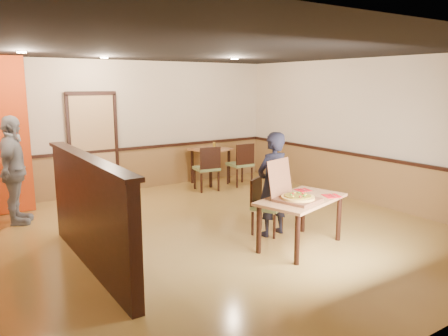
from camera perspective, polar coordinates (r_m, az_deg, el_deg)
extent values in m
plane|color=#B28B45|center=(6.94, -1.11, -8.51)|extent=(7.00, 7.00, 0.00)
plane|color=black|center=(6.56, -1.21, 15.22)|extent=(7.00, 7.00, 0.00)
plane|color=beige|center=(9.72, -12.36, 5.33)|extent=(7.00, 0.00, 7.00)
plane|color=beige|center=(8.97, 18.12, 4.59)|extent=(0.00, 7.00, 7.00)
cube|color=olive|center=(9.83, -12.07, -0.20)|extent=(7.00, 0.04, 0.90)
cube|color=black|center=(9.73, -12.13, 2.50)|extent=(7.00, 0.06, 0.06)
cube|color=olive|center=(9.09, 17.65, -1.38)|extent=(0.04, 7.00, 0.90)
cube|color=black|center=(8.99, 17.74, 1.53)|extent=(0.06, 7.00, 0.06)
cube|color=tan|center=(9.46, -16.69, 2.84)|extent=(0.90, 0.06, 2.10)
cube|color=black|center=(5.76, -17.13, -5.81)|extent=(0.14, 3.00, 1.40)
cube|color=black|center=(5.60, -17.54, 1.26)|extent=(0.20, 3.10, 0.05)
cylinder|color=beige|center=(7.43, -24.93, 13.58)|extent=(0.14, 0.14, 0.02)
cylinder|color=beige|center=(8.48, -15.38, 13.75)|extent=(0.14, 0.14, 0.02)
cylinder|color=beige|center=(8.58, 1.39, 14.09)|extent=(0.14, 0.14, 0.02)
cube|color=tan|center=(6.29, 10.06, -4.06)|extent=(1.50, 1.11, 0.04)
cylinder|color=black|center=(5.77, 9.54, -9.21)|extent=(0.07, 0.07, 0.68)
cylinder|color=black|center=(6.08, 4.57, -8.01)|extent=(0.07, 0.07, 0.68)
cylinder|color=black|center=(6.76, 14.77, -6.37)|extent=(0.07, 0.07, 0.68)
cylinder|color=black|center=(7.03, 10.29, -5.51)|extent=(0.07, 0.07, 0.68)
cube|color=olive|center=(6.84, 5.72, -5.08)|extent=(0.59, 0.59, 0.06)
cube|color=black|center=(6.84, 4.21, -3.01)|extent=(0.37, 0.24, 0.41)
cylinder|color=black|center=(6.69, 6.59, -7.63)|extent=(0.04, 0.04, 0.37)
cylinder|color=black|center=(6.81, 3.75, -7.25)|extent=(0.04, 0.04, 0.37)
cylinder|color=black|center=(7.01, 7.56, -6.78)|extent=(0.04, 0.04, 0.37)
cylinder|color=black|center=(7.13, 4.83, -6.43)|extent=(0.04, 0.04, 0.37)
cube|color=olive|center=(9.56, -2.31, -0.05)|extent=(0.56, 0.56, 0.06)
cube|color=black|center=(9.31, -1.80, 1.31)|extent=(0.47, 0.11, 0.47)
cylinder|color=black|center=(9.87, -1.67, -1.32)|extent=(0.05, 0.05, 0.42)
cylinder|color=black|center=(9.51, -0.72, -1.79)|extent=(0.05, 0.05, 0.42)
cylinder|color=black|center=(9.73, -3.85, -1.53)|extent=(0.05, 0.05, 0.42)
cylinder|color=black|center=(9.36, -2.97, -2.02)|extent=(0.05, 0.05, 0.42)
cube|color=olive|center=(10.05, 2.08, 0.49)|extent=(0.51, 0.51, 0.06)
cube|color=black|center=(9.82, 2.79, 1.81)|extent=(0.47, 0.06, 0.46)
cylinder|color=black|center=(10.37, 2.39, -0.72)|extent=(0.05, 0.05, 0.42)
cylinder|color=black|center=(10.05, 3.65, -1.12)|extent=(0.05, 0.05, 0.42)
cylinder|color=black|center=(10.16, 0.50, -0.96)|extent=(0.05, 0.05, 0.42)
cylinder|color=black|center=(9.83, 1.72, -1.38)|extent=(0.05, 0.05, 0.42)
cube|color=tan|center=(10.20, -1.77, 2.46)|extent=(0.92, 0.92, 0.04)
cylinder|color=black|center=(9.85, -1.76, -0.28)|extent=(0.07, 0.07, 0.78)
cylinder|color=black|center=(10.28, -4.16, 0.17)|extent=(0.07, 0.07, 0.78)
cylinder|color=black|center=(10.28, 0.64, 0.20)|extent=(0.07, 0.07, 0.78)
cylinder|color=black|center=(10.69, -1.76, 0.62)|extent=(0.07, 0.07, 0.78)
imported|color=black|center=(6.70, 6.34, -2.12)|extent=(0.63, 0.45, 1.61)
imported|color=gray|center=(7.97, -25.76, -0.30)|extent=(0.78, 1.15, 1.81)
cube|color=brown|center=(6.11, 9.62, -4.12)|extent=(0.64, 0.64, 0.04)
cube|color=brown|center=(6.20, 7.30, -1.22)|extent=(0.53, 0.23, 0.51)
cylinder|color=#F1BE57|center=(6.10, 9.63, -3.81)|extent=(0.61, 0.61, 0.03)
cube|color=red|center=(6.48, 13.92, -3.56)|extent=(0.29, 0.29, 0.01)
cylinder|color=white|center=(6.46, 13.74, -3.55)|extent=(0.07, 0.19, 0.01)
cube|color=white|center=(6.51, 14.10, -3.49)|extent=(0.08, 0.20, 0.00)
cube|color=red|center=(6.75, 10.28, -2.85)|extent=(0.23, 0.23, 0.00)
cylinder|color=white|center=(6.73, 10.09, -2.83)|extent=(0.03, 0.17, 0.01)
cube|color=white|center=(6.77, 10.46, -2.78)|extent=(0.04, 0.18, 0.00)
cylinder|color=#866218|center=(10.09, -1.29, 2.94)|extent=(0.06, 0.06, 0.16)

